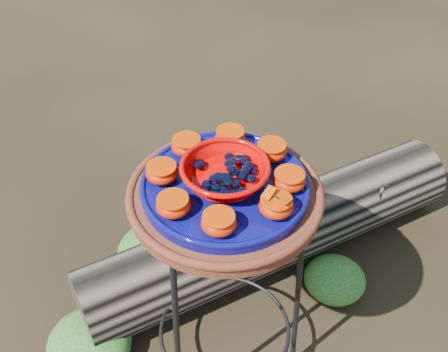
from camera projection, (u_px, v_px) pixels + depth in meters
name	position (u px, v px, depth m)	size (l,w,h in m)	color
plant_stand	(225.00, 290.00, 1.61)	(0.44, 0.44, 0.70)	black
terracotta_saucer	(225.00, 197.00, 1.36)	(0.47, 0.47, 0.04)	#53220D
cobalt_plate	(225.00, 187.00, 1.34)	(0.40, 0.40, 0.03)	#05013B
red_bowl	(225.00, 175.00, 1.31)	(0.20, 0.20, 0.06)	#C60401
glass_gems	(225.00, 161.00, 1.28)	(0.16, 0.16, 0.03)	black
orange_half_0	(276.00, 206.00, 1.24)	(0.08, 0.08, 0.04)	#A81E00
orange_half_1	(289.00, 180.00, 1.30)	(0.08, 0.08, 0.04)	#A81E00
orange_half_2	(271.00, 151.00, 1.39)	(0.08, 0.08, 0.04)	#A81E00
orange_half_3	(230.00, 137.00, 1.43)	(0.08, 0.08, 0.04)	#A81E00
orange_half_4	(187.00, 146.00, 1.40)	(0.08, 0.08, 0.04)	#A81E00
orange_half_5	(162.00, 173.00, 1.33)	(0.08, 0.08, 0.04)	#A81E00
orange_half_6	(173.00, 205.00, 1.24)	(0.08, 0.08, 0.04)	#A81E00
orange_half_7	(219.00, 223.00, 1.20)	(0.08, 0.08, 0.04)	#A81E00
butterfly	(277.00, 197.00, 1.22)	(0.08, 0.05, 0.01)	#D44400
driftwood_log	(272.00, 233.00, 2.06)	(1.45, 0.38, 0.27)	black
foliage_left	(89.00, 343.00, 1.80)	(0.27, 0.27, 0.14)	#1F4C10
foliage_right	(335.00, 279.00, 2.00)	(0.22, 0.22, 0.11)	#1F4C10
foliage_back	(159.00, 252.00, 2.07)	(0.31, 0.31, 0.16)	#1F4C10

